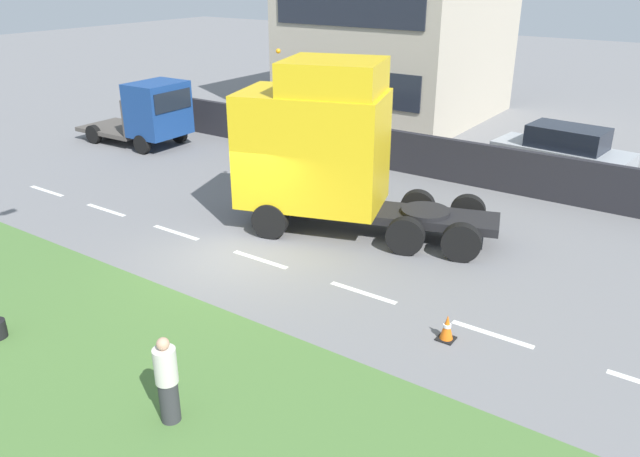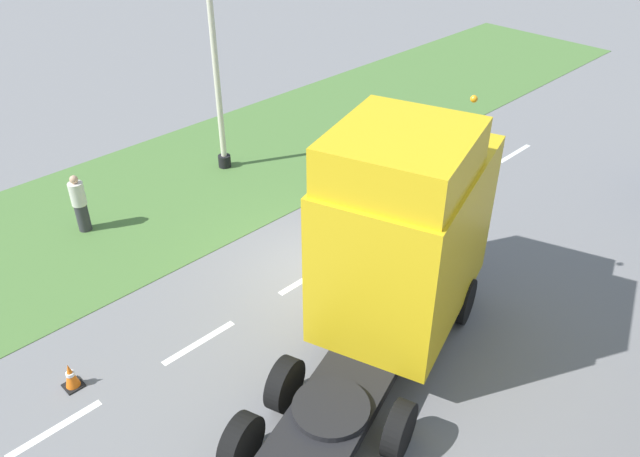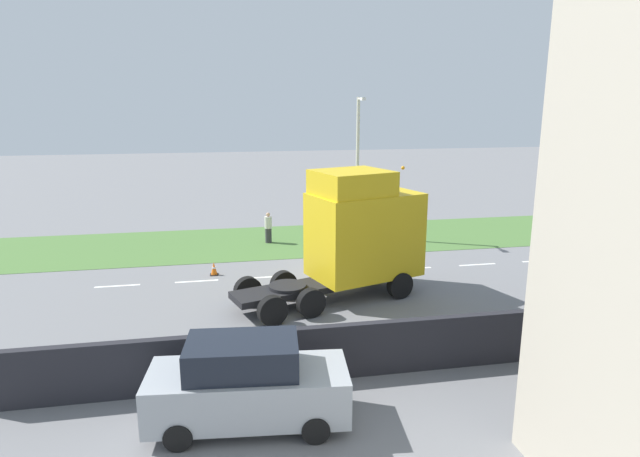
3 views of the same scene
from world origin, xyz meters
name	(u,v)px [view 2 (image 2 of 3)]	position (x,y,z in m)	size (l,w,h in m)	color
ground_plane	(328,266)	(0.00, 0.00, 0.00)	(120.00, 120.00, 0.00)	slate
grass_verge	(189,182)	(-6.00, 0.00, 0.01)	(7.00, 44.00, 0.01)	#4C7538
lane_markings	(308,278)	(0.00, -0.70, 0.00)	(0.16, 21.00, 0.00)	white
lorry_cab	(401,241)	(2.77, -0.79, 2.47)	(4.58, 7.64, 5.05)	black
lamp_post	(216,61)	(-6.00, 1.43, 3.46)	(1.32, 0.40, 7.64)	black
pedestrian	(80,204)	(-5.77, -3.51, 0.81)	(0.39, 0.39, 1.66)	#333338
traffic_cone_lead	(71,376)	(-0.74, -6.37, 0.28)	(0.36, 0.36, 0.58)	black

